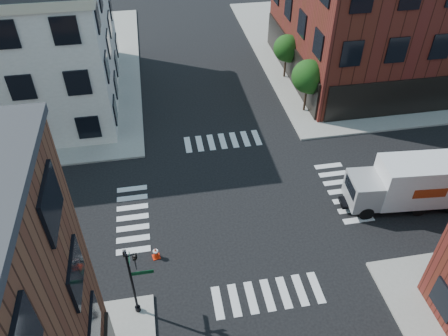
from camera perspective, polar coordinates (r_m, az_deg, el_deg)
The scene contains 8 objects.
ground at distance 28.62m, azimuth 2.23°, elevation -4.70°, with size 120.00×120.00×0.00m, color black.
sidewalk_ne at distance 52.21m, azimuth 21.06°, elevation 14.81°, with size 30.00×30.00×0.15m, color gray.
building_ne at distance 45.98m, azimuth 25.14°, elevation 18.60°, with size 25.00×16.00×12.00m, color #4D1D13.
tree_near at distance 36.39m, azimuth 11.03°, elevation 11.46°, with size 2.69×2.69×4.49m.
tree_far at distance 41.57m, azimuth 8.28°, elevation 15.07°, with size 2.43×2.43×4.07m.
signal_pole at distance 21.80m, azimuth -11.84°, elevation -13.62°, with size 1.29×1.24×4.60m.
box_truck at distance 29.77m, azimuth 23.19°, elevation -1.85°, with size 7.80×2.92×3.47m.
traffic_cone at distance 25.70m, azimuth -8.91°, elevation -10.88°, with size 0.50×0.50×0.79m.
Camera 1 is at (-4.63, -19.83, 20.12)m, focal length 35.00 mm.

